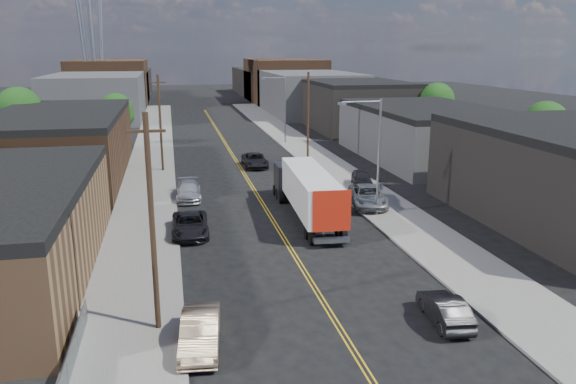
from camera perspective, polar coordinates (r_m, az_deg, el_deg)
name	(u,v)px	position (r m, az deg, el deg)	size (l,w,h in m)	color
ground	(227,145)	(75.53, -6.26, 4.74)	(260.00, 260.00, 0.00)	black
centerline	(241,168)	(60.88, -4.83, 2.44)	(0.32, 120.00, 0.01)	gold
sidewalk_left	(150,171)	(60.48, -13.81, 2.06)	(5.00, 140.00, 0.15)	slate
sidewalk_right	(325,164)	(62.70, 3.82, 2.88)	(5.00, 140.00, 0.15)	slate
warehouse_brown	(60,145)	(59.85, -22.19, 4.43)	(12.00, 26.00, 6.60)	#452C1B
industrial_right_b	(427,133)	(67.51, 13.96, 5.88)	(14.00, 24.00, 6.10)	#3D3C3F
industrial_right_c	(356,105)	(91.36, 6.90, 8.80)	(14.00, 22.00, 7.60)	black
skyline_left_a	(98,96)	(110.21, -18.76, 9.20)	(16.00, 30.00, 8.00)	#3D3C3F
skyline_right_a	(309,93)	(112.79, 2.15, 10.04)	(16.00, 30.00, 8.00)	#3D3C3F
skyline_left_b	(110,83)	(134.95, -17.60, 10.54)	(16.00, 26.00, 10.00)	#452C1B
skyline_right_b	(284,81)	(137.07, -0.42, 11.24)	(16.00, 26.00, 10.00)	#452C1B
skyline_left_c	(118,84)	(154.93, -16.88, 10.45)	(16.00, 40.00, 7.00)	black
skyline_right_c	(269,82)	(156.77, -1.90, 11.09)	(16.00, 40.00, 7.00)	black
streetlight_near	(374,148)	(42.45, 8.73, 4.41)	(3.39, 0.25, 9.00)	gray
streetlight_far	(282,104)	(75.94, -0.59, 8.93)	(3.39, 0.25, 9.00)	gray
utility_pole_left_near	(152,224)	(25.27, -13.64, -3.14)	(1.60, 0.26, 10.00)	black
utility_pole_left_far	(160,123)	(59.60, -12.84, 6.88)	(1.60, 0.26, 10.00)	black
utility_pole_right	(308,116)	(64.44, 2.05, 7.77)	(1.60, 0.26, 10.00)	black
tree_left_mid	(20,112)	(71.48, -25.58, 7.32)	(5.10, 5.04, 8.37)	black
tree_left_far	(117,112)	(76.85, -17.01, 7.81)	(4.35, 4.20, 6.97)	black
tree_right_near	(545,126)	(62.93, 24.69, 6.07)	(4.60, 4.48, 7.44)	black
tree_right_far	(437,102)	(83.29, 14.93, 8.84)	(4.85, 4.76, 7.91)	black
semi_truck	(305,189)	(42.73, 1.76, 0.33)	(3.08, 14.78, 3.84)	silver
car_left_b	(200,332)	(25.10, -8.92, -13.87)	(1.61, 4.61, 1.52)	#866F57
car_left_c	(190,225)	(39.42, -9.92, -3.28)	(2.47, 5.35, 1.49)	black
car_left_d	(188,191)	(48.77, -10.10, 0.13)	(2.07, 5.10, 1.48)	#B9BCBF
car_right_oncoming	(445,309)	(27.93, 15.63, -11.38)	(1.44, 4.13, 1.36)	black
car_right_lot_a	(368,196)	(45.93, 8.12, -0.39)	(2.67, 5.80, 1.61)	#999B9E
car_right_lot_c	(362,178)	(52.40, 7.51, 1.40)	(1.76, 4.37, 1.49)	black
car_ahead_truck	(255,160)	(61.22, -3.39, 3.24)	(2.47, 5.35, 1.49)	black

